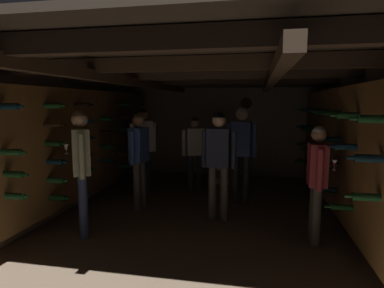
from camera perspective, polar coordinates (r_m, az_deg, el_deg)
name	(u,v)px	position (r m, az deg, el deg)	size (l,w,h in m)	color
ground_plane	(201,217)	(5.39, 1.51, -12.63)	(8.40, 8.40, 0.00)	#7A6651
room_shell	(204,128)	(5.36, 2.03, 2.82)	(4.72, 6.52, 2.41)	gray
wine_crate_stack	(222,173)	(7.22, 5.31, -5.03)	(0.52, 0.35, 0.60)	brown
display_bottle	(220,153)	(7.13, 4.88, -1.62)	(0.08, 0.08, 0.35)	#0F2838
person_host_center	(219,156)	(5.04, 4.67, -2.04)	(0.54, 0.25, 1.69)	#4C473D
person_guest_rear_center	(195,148)	(6.65, 0.49, -0.64)	(0.49, 0.42, 1.54)	#2D2D33
person_guest_mid_left	(139,152)	(5.66, -9.24, -1.36)	(0.33, 0.53, 1.65)	#4C473D
person_guest_mid_right	(317,174)	(4.52, 20.99, -4.92)	(0.33, 0.54, 1.54)	#4C473D
person_guest_far_right	(241,145)	(5.93, 8.61, -0.24)	(0.54, 0.33, 1.75)	#2D2D33
person_guest_far_left	(143,142)	(6.58, -8.51, 0.29)	(0.44, 0.44, 1.72)	#232D4C
person_guest_near_left	(81,160)	(4.65, -18.78, -2.73)	(0.43, 0.47, 1.73)	#232D4C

